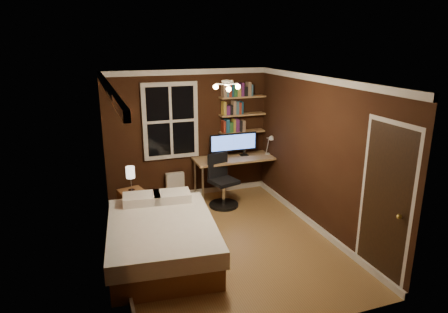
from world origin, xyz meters
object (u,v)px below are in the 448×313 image
object	(u,v)px
bedside_lamp	(131,179)
monitor_left	(222,146)
radiator	(175,186)
desk	(236,160)
monitor_right	(244,144)
bed	(162,238)
nightstand	(133,204)
desk_lamp	(269,145)
office_chair	(222,186)

from	to	relation	value
bedside_lamp	monitor_left	distance (m)	1.93
radiator	desk	bearing A→B (deg)	-10.94
monitor_right	bedside_lamp	bearing A→B (deg)	-168.30
bed	nightstand	bearing A→B (deg)	105.01
radiator	monitor_right	xyz separation A→B (m)	(1.40, -0.15, 0.76)
radiator	desk_lamp	bearing A→B (deg)	-9.34
desk_lamp	monitor_right	bearing A→B (deg)	161.48
monitor_right	desk_lamp	bearing A→B (deg)	-18.52
bed	office_chair	world-z (taller)	office_chair
office_chair	bedside_lamp	bearing A→B (deg)	163.52
radiator	office_chair	distance (m)	1.00
radiator	monitor_right	world-z (taller)	monitor_right
bedside_lamp	office_chair	world-z (taller)	office_chair
radiator	monitor_right	bearing A→B (deg)	-6.04
nightstand	desk_lamp	bearing A→B (deg)	-7.66
bedside_lamp	desk	distance (m)	2.14
nightstand	radiator	xyz separation A→B (m)	(0.91, 0.62, 0.01)
radiator	desk	xyz separation A→B (m)	(1.20, -0.23, 0.47)
bed	desk	xyz separation A→B (m)	(1.87, 1.87, 0.44)
bed	office_chair	bearing A→B (deg)	51.84
monitor_right	desk_lamp	size ratio (longest dim) A/B	1.16
desk	office_chair	distance (m)	0.69
bed	monitor_right	world-z (taller)	monitor_right
monitor_right	desk	bearing A→B (deg)	-157.29
bedside_lamp	desk_lamp	world-z (taller)	desk_lamp
bedside_lamp	office_chair	xyz separation A→B (m)	(1.67, -0.01, -0.35)
bedside_lamp	desk_lamp	bearing A→B (deg)	6.48
nightstand	monitor_left	world-z (taller)	monitor_left
bedside_lamp	desk	xyz separation A→B (m)	(2.10, 0.39, 0.00)
nightstand	monitor_left	bearing A→B (deg)	0.37
monitor_right	office_chair	bearing A→B (deg)	-142.54
desk_lamp	office_chair	world-z (taller)	desk_lamp
monitor_left	bed	bearing A→B (deg)	-129.44
bed	monitor_left	world-z (taller)	monitor_left
bedside_lamp	radiator	bearing A→B (deg)	34.57
nightstand	radiator	distance (m)	1.10
desk	nightstand	bearing A→B (deg)	-169.41
nightstand	office_chair	xyz separation A→B (m)	(1.67, -0.01, 0.12)
bed	monitor_left	size ratio (longest dim) A/B	4.28
desk_lamp	office_chair	distance (m)	1.32
bedside_lamp	monitor_right	size ratio (longest dim) A/B	0.85
nightstand	bedside_lamp	size ratio (longest dim) A/B	1.17
bedside_lamp	monitor_left	bearing A→B (deg)	14.51
bedside_lamp	desk_lamp	xyz separation A→B (m)	(2.78, 0.32, 0.29)
nightstand	radiator	world-z (taller)	radiator
bed	monitor_right	distance (m)	2.94
radiator	bedside_lamp	bearing A→B (deg)	-145.43
radiator	office_chair	bearing A→B (deg)	-39.81
nightstand	desk_lamp	world-z (taller)	desk_lamp
monitor_left	monitor_right	xyz separation A→B (m)	(0.46, 0.00, 0.00)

